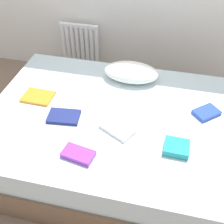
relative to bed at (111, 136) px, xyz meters
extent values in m
plane|color=#7F6651|center=(0.00, 0.00, -0.25)|extent=(8.00, 8.00, 0.00)
cube|color=brown|center=(0.00, 0.00, -0.11)|extent=(2.00, 1.50, 0.28)
cube|color=silver|center=(0.00, 0.00, 0.14)|extent=(1.96, 1.46, 0.22)
cylinder|color=white|center=(-0.85, 1.20, 0.14)|extent=(0.04, 0.04, 0.51)
cylinder|color=white|center=(-0.80, 1.20, 0.14)|extent=(0.04, 0.04, 0.51)
cylinder|color=white|center=(-0.74, 1.20, 0.14)|extent=(0.04, 0.04, 0.51)
cylinder|color=white|center=(-0.68, 1.20, 0.14)|extent=(0.04, 0.04, 0.51)
cylinder|color=white|center=(-0.62, 1.20, 0.14)|extent=(0.04, 0.04, 0.51)
cylinder|color=white|center=(-0.57, 1.20, 0.14)|extent=(0.04, 0.04, 0.51)
cylinder|color=white|center=(-0.51, 1.20, 0.14)|extent=(0.04, 0.04, 0.51)
cylinder|color=white|center=(-0.45, 1.20, 0.14)|extent=(0.04, 0.04, 0.51)
cube|color=white|center=(-0.65, 1.20, 0.38)|extent=(0.45, 0.04, 0.04)
cube|color=white|center=(-0.65, 1.20, -0.09)|extent=(0.45, 0.04, 0.04)
ellipsoid|color=white|center=(0.07, 0.51, 0.33)|extent=(0.49, 0.29, 0.15)
cube|color=teal|center=(0.53, -0.26, 0.28)|extent=(0.17, 0.16, 0.05)
cube|color=orange|center=(-0.64, 0.06, 0.26)|extent=(0.25, 0.20, 0.02)
cube|color=white|center=(0.09, -0.16, 0.27)|extent=(0.29, 0.25, 0.03)
cube|color=purple|center=(-0.11, -0.46, 0.27)|extent=(0.23, 0.16, 0.04)
cube|color=#2847B7|center=(0.73, 0.17, 0.27)|extent=(0.23, 0.23, 0.03)
cube|color=navy|center=(-0.34, -0.12, 0.27)|extent=(0.26, 0.19, 0.03)
camera|label=1|loc=(0.39, -1.63, 1.77)|focal=45.90mm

